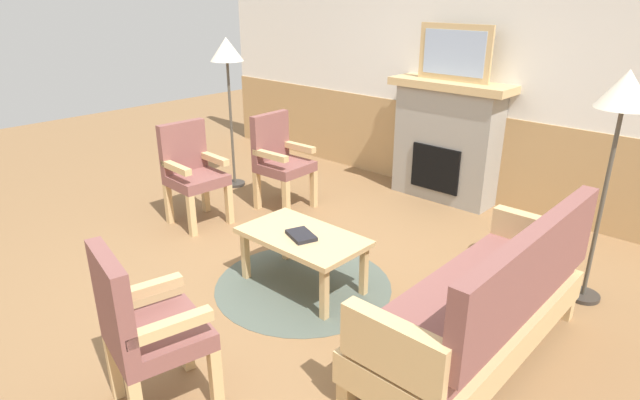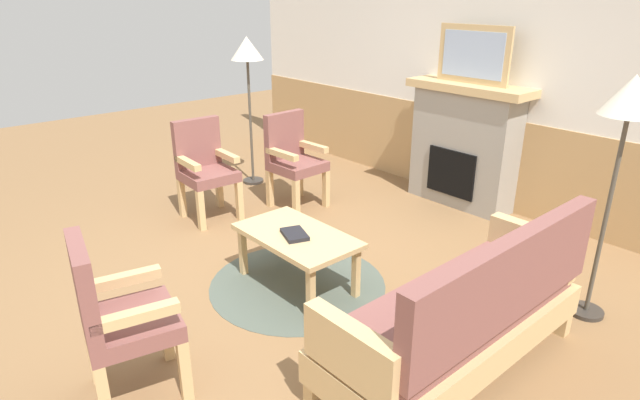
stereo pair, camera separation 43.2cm
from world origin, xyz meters
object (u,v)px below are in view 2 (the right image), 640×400
object	(u,v)px
fireplace	(464,144)
floor_lamp_by_couch	(629,112)
book_on_table	(295,234)
floor_lamp_by_chairs	(247,58)
framed_picture	(473,54)
armchair_near_fireplace	(293,156)
armchair_front_left	(116,314)
couch	(462,314)
armchair_by_window_left	(204,165)
coffee_table	(297,240)

from	to	relation	value
fireplace	floor_lamp_by_couch	bearing A→B (deg)	-30.69
book_on_table	floor_lamp_by_chairs	bearing A→B (deg)	152.91
framed_picture	book_on_table	distance (m)	2.69
book_on_table	armchair_near_fireplace	distance (m)	1.72
armchair_front_left	fireplace	bearing A→B (deg)	97.27
couch	fireplace	bearing A→B (deg)	124.80
framed_picture	fireplace	bearing A→B (deg)	-90.00
fireplace	book_on_table	world-z (taller)	fireplace
framed_picture	armchair_by_window_left	world-z (taller)	framed_picture
armchair_near_fireplace	coffee_table	bearing A→B (deg)	-37.53
coffee_table	floor_lamp_by_couch	distance (m)	2.36
framed_picture	armchair_near_fireplace	bearing A→B (deg)	-129.57
fireplace	couch	xyz separation A→B (m)	(1.60, -2.31, -0.26)
armchair_by_window_left	coffee_table	bearing A→B (deg)	-6.03
book_on_table	floor_lamp_by_chairs	world-z (taller)	floor_lamp_by_chairs
fireplace	armchair_by_window_left	world-z (taller)	fireplace
couch	armchair_by_window_left	xyz separation A→B (m)	(-3.08, 0.08, 0.14)
armchair_by_window_left	couch	bearing A→B (deg)	-1.56
framed_picture	armchair_by_window_left	xyz separation A→B (m)	(-1.48, -2.22, -1.02)
armchair_near_fireplace	floor_lamp_by_couch	size ratio (longest dim) A/B	0.58
coffee_table	armchair_front_left	distance (m)	1.52
book_on_table	framed_picture	bearing A→B (deg)	95.05
fireplace	framed_picture	bearing A→B (deg)	90.00
book_on_table	armchair_near_fireplace	bearing A→B (deg)	141.90
armchair_near_fireplace	armchair_front_left	bearing A→B (deg)	-56.90
floor_lamp_by_chairs	coffee_table	bearing A→B (deg)	-26.51
coffee_table	armchair_front_left	world-z (taller)	armchair_front_left
fireplace	coffee_table	world-z (taller)	fireplace
coffee_table	book_on_table	bearing A→B (deg)	-57.90
floor_lamp_by_chairs	floor_lamp_by_couch	bearing A→B (deg)	2.95
floor_lamp_by_chairs	armchair_near_fireplace	bearing A→B (deg)	-5.09
framed_picture	armchair_front_left	distance (m)	4.05
fireplace	floor_lamp_by_couch	size ratio (longest dim) A/B	0.77
framed_picture	armchair_front_left	world-z (taller)	framed_picture
framed_picture	floor_lamp_by_couch	distance (m)	2.16
framed_picture	couch	size ratio (longest dim) A/B	0.44
couch	floor_lamp_by_chairs	bearing A→B (deg)	164.44
armchair_by_window_left	floor_lamp_by_chairs	bearing A→B (deg)	120.16
coffee_table	floor_lamp_by_chairs	xyz separation A→B (m)	(-2.20, 1.10, 1.06)
couch	armchair_near_fireplace	xyz separation A→B (m)	(-2.74, 0.93, 0.14)
couch	floor_lamp_by_couch	distance (m)	1.62
framed_picture	coffee_table	distance (m)	2.68
framed_picture	book_on_table	world-z (taller)	framed_picture
armchair_near_fireplace	floor_lamp_by_chairs	bearing A→B (deg)	174.91
book_on_table	armchair_near_fireplace	xyz separation A→B (m)	(-1.35, 1.06, 0.08)
framed_picture	couch	distance (m)	3.04
fireplace	couch	size ratio (longest dim) A/B	0.72
fireplace	floor_lamp_by_chairs	xyz separation A→B (m)	(-2.01, -1.30, 0.80)
floor_lamp_by_couch	floor_lamp_by_chairs	bearing A→B (deg)	-177.05
armchair_near_fireplace	floor_lamp_by_couch	bearing A→B (deg)	5.28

